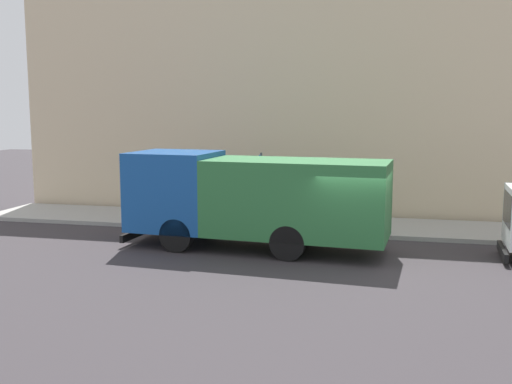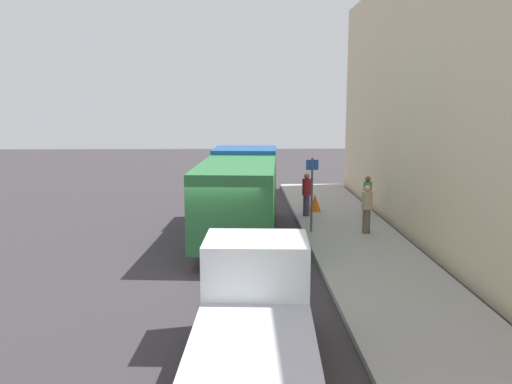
{
  "view_description": "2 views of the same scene",
  "coord_description": "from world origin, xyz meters",
  "views": [
    {
      "loc": [
        -16.91,
        -0.86,
        4.34
      ],
      "look_at": [
        1.31,
        3.41,
        1.72
      ],
      "focal_mm": 41.59,
      "sensor_mm": 36.0,
      "label": 1
    },
    {
      "loc": [
        0.77,
        -14.94,
        4.78
      ],
      "look_at": [
        1.25,
        2.73,
        1.78
      ],
      "focal_mm": 37.2,
      "sensor_mm": 36.0,
      "label": 2
    }
  ],
  "objects": [
    {
      "name": "small_flatbed_truck",
      "position": [
        0.99,
        -5.95,
        1.01
      ],
      "size": [
        2.29,
        5.13,
        2.15
      ],
      "rotation": [
        0.0,
        0.0,
        -0.05
      ],
      "color": "white",
      "rests_on": "ground"
    },
    {
      "name": "pedestrian_standing",
      "position": [
        5.21,
        3.42,
        1.06
      ],
      "size": [
        0.5,
        0.5,
        1.73
      ],
      "rotation": [
        0.0,
        0.0,
        5.15
      ],
      "color": "brown",
      "rests_on": "sidewalk"
    },
    {
      "name": "pedestrian_third",
      "position": [
        3.43,
        6.41,
        1.09
      ],
      "size": [
        0.49,
        0.49,
        1.77
      ],
      "rotation": [
        0.0,
        0.0,
        2.55
      ],
      "color": "#4B3C59",
      "rests_on": "sidewalk"
    },
    {
      "name": "ground",
      "position": [
        0.0,
        0.0,
        0.0
      ],
      "size": [
        80.0,
        80.0,
        0.0
      ],
      "primitive_type": "plane",
      "color": "#363135"
    },
    {
      "name": "street_sign_post",
      "position": [
        3.28,
        3.69,
        1.73
      ],
      "size": [
        0.44,
        0.08,
        2.68
      ],
      "color": "#4C5156",
      "rests_on": "sidewalk"
    },
    {
      "name": "pedestrian_walking",
      "position": [
        5.91,
        6.28,
        1.03
      ],
      "size": [
        0.47,
        0.47,
        1.65
      ],
      "rotation": [
        0.0,
        0.0,
        5.81
      ],
      "color": "#403C4C",
      "rests_on": "sidewalk"
    },
    {
      "name": "traffic_cone_orange",
      "position": [
        3.91,
        7.31,
        0.53
      ],
      "size": [
        0.52,
        0.52,
        0.75
      ],
      "primitive_type": "cone",
      "color": "orange",
      "rests_on": "sidewalk"
    },
    {
      "name": "building_facade",
      "position": [
        6.91,
        0.0,
        4.85
      ],
      "size": [
        0.5,
        30.0,
        9.7
      ],
      "primitive_type": "cube",
      "color": "beige",
      "rests_on": "ground"
    },
    {
      "name": "sidewalk",
      "position": [
        4.7,
        0.0,
        0.08
      ],
      "size": [
        3.41,
        30.0,
        0.15
      ],
      "primitive_type": "cube",
      "color": "#A3A19B",
      "rests_on": "ground"
    },
    {
      "name": "large_utility_truck",
      "position": [
        0.71,
        3.35,
        1.67
      ],
      "size": [
        3.02,
        8.32,
        2.99
      ],
      "rotation": [
        0.0,
        0.0,
        -0.07
      ],
      "color": "#164B98",
      "rests_on": "ground"
    }
  ]
}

